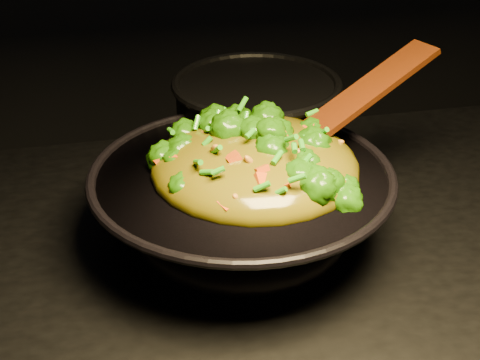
{
  "coord_description": "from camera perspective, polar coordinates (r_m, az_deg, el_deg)",
  "views": [
    {
      "loc": [
        -0.25,
        -0.61,
        1.42
      ],
      "look_at": [
        -0.1,
        0.11,
        0.99
      ],
      "focal_mm": 50.0,
      "sensor_mm": 36.0,
      "label": 1
    }
  ],
  "objects": [
    {
      "name": "stir_fry",
      "position": [
        0.83,
        1.3,
        3.66
      ],
      "size": [
        0.27,
        0.27,
        0.09
      ],
      "primitive_type": null,
      "rotation": [
        0.0,
        0.0,
        0.02
      ],
      "color": "#225B06",
      "rests_on": "wok"
    },
    {
      "name": "spatula",
      "position": [
        0.9,
        8.7,
        5.95
      ],
      "size": [
        0.3,
        0.15,
        0.13
      ],
      "primitive_type": "cube",
      "rotation": [
        0.0,
        -0.38,
        0.36
      ],
      "color": "#3C1805",
      "rests_on": "wok"
    },
    {
      "name": "back_pot",
      "position": [
        1.06,
        1.39,
        4.98
      ],
      "size": [
        0.32,
        0.32,
        0.14
      ],
      "primitive_type": "cylinder",
      "rotation": [
        0.0,
        0.0,
        0.36
      ],
      "color": "black",
      "rests_on": "stovetop"
    },
    {
      "name": "wok",
      "position": [
        0.87,
        0.14,
        -2.48
      ],
      "size": [
        0.45,
        0.45,
        0.11
      ],
      "primitive_type": null,
      "rotation": [
        0.0,
        0.0,
        -0.22
      ],
      "color": "black",
      "rests_on": "stovetop"
    }
  ]
}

